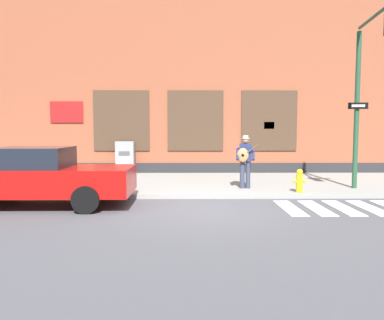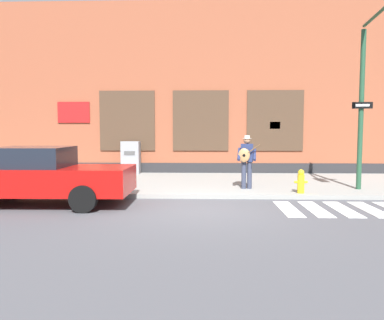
{
  "view_description": "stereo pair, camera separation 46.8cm",
  "coord_description": "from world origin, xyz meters",
  "px_view_note": "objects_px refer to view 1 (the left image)",
  "views": [
    {
      "loc": [
        -0.29,
        -9.1,
        1.95
      ],
      "look_at": [
        -0.19,
        1.79,
        1.1
      ],
      "focal_mm": 35.0,
      "sensor_mm": 36.0,
      "label": 1
    },
    {
      "loc": [
        0.18,
        -9.1,
        1.95
      ],
      "look_at": [
        -0.19,
        1.79,
        1.1
      ],
      "focal_mm": 35.0,
      "sensor_mm": 36.0,
      "label": 2
    }
  ],
  "objects_px": {
    "red_car": "(40,177)",
    "traffic_light": "(370,72)",
    "busker": "(245,158)",
    "utility_box": "(125,158)",
    "fire_hydrant": "(300,181)"
  },
  "relations": [
    {
      "from": "red_car",
      "to": "traffic_light",
      "type": "bearing_deg",
      "value": 7.58
    },
    {
      "from": "busker",
      "to": "traffic_light",
      "type": "height_order",
      "value": "traffic_light"
    },
    {
      "from": "red_car",
      "to": "utility_box",
      "type": "relative_size",
      "value": 3.36
    },
    {
      "from": "traffic_light",
      "to": "utility_box",
      "type": "xyz_separation_m",
      "value": [
        -7.85,
        4.95,
        -2.82
      ]
    },
    {
      "from": "red_car",
      "to": "busker",
      "type": "xyz_separation_m",
      "value": [
        5.6,
        2.16,
        0.31
      ]
    },
    {
      "from": "utility_box",
      "to": "fire_hydrant",
      "type": "bearing_deg",
      "value": -38.83
    },
    {
      "from": "utility_box",
      "to": "fire_hydrant",
      "type": "distance_m",
      "value": 7.65
    },
    {
      "from": "traffic_light",
      "to": "fire_hydrant",
      "type": "distance_m",
      "value": 3.69
    },
    {
      "from": "fire_hydrant",
      "to": "busker",
      "type": "bearing_deg",
      "value": 151.99
    },
    {
      "from": "red_car",
      "to": "utility_box",
      "type": "distance_m",
      "value": 6.26
    },
    {
      "from": "traffic_light",
      "to": "fire_hydrant",
      "type": "relative_size",
      "value": 7.26
    },
    {
      "from": "red_car",
      "to": "fire_hydrant",
      "type": "relative_size",
      "value": 6.6
    },
    {
      "from": "busker",
      "to": "fire_hydrant",
      "type": "distance_m",
      "value": 1.81
    },
    {
      "from": "traffic_light",
      "to": "utility_box",
      "type": "bearing_deg",
      "value": 147.78
    },
    {
      "from": "fire_hydrant",
      "to": "red_car",
      "type": "bearing_deg",
      "value": -169.18
    }
  ]
}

